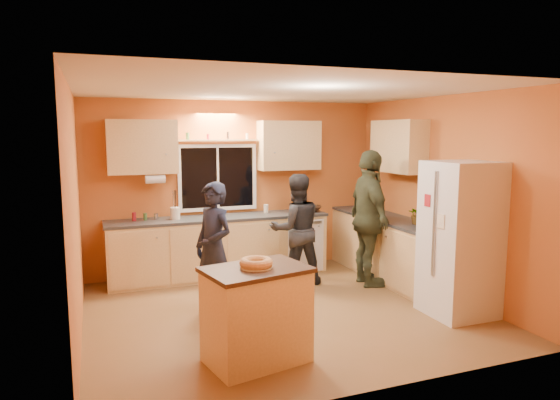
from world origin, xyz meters
name	(u,v)px	position (x,y,z in m)	size (l,w,h in m)	color
ground	(283,311)	(0.00, 0.00, 0.00)	(4.50, 4.50, 0.00)	brown
room_shell	(281,174)	(0.12, 0.41, 1.62)	(4.54, 4.04, 2.61)	#C36632
back_counter	(244,245)	(0.01, 1.70, 0.45)	(4.23, 0.62, 0.90)	tan
right_counter	(399,252)	(1.95, 0.50, 0.45)	(0.62, 1.84, 0.90)	tan
refrigerator	(460,239)	(1.89, -0.80, 0.90)	(0.72, 0.70, 1.80)	silver
island	(256,314)	(-0.70, -1.14, 0.46)	(1.04, 0.81, 0.90)	tan
bundt_pastry	(256,263)	(-0.70, -1.14, 0.94)	(0.31, 0.31, 0.09)	tan
person_left	(214,248)	(-0.77, 0.28, 0.78)	(0.57, 0.37, 1.56)	black
person_center	(296,229)	(0.57, 0.98, 0.78)	(0.76, 0.59, 1.56)	black
person_right	(369,218)	(1.49, 0.56, 0.95)	(1.11, 0.46, 1.89)	#333723
mixing_bowl	(310,209)	(1.10, 1.68, 0.94)	(0.34, 0.34, 0.08)	black
utensil_crock	(175,213)	(-0.99, 1.70, 0.99)	(0.14, 0.14, 0.17)	beige
potted_plant	(417,214)	(1.99, 0.17, 1.03)	(0.24, 0.21, 0.27)	gray
red_box	(369,210)	(1.93, 1.30, 0.94)	(0.16, 0.12, 0.07)	maroon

